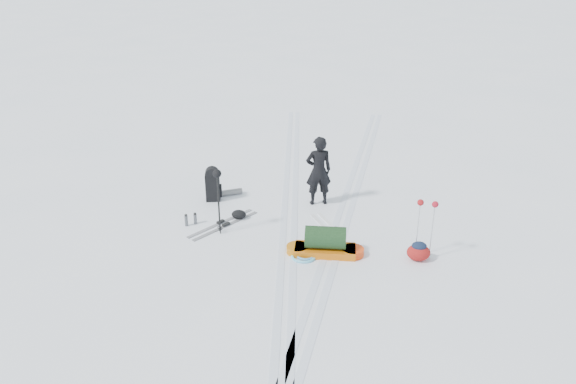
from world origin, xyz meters
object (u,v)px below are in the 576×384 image
at_px(skier, 319,171).
at_px(ski_poles_black, 217,181).
at_px(pulk_sled, 325,244).
at_px(expedition_rucksack, 215,185).

height_order(skier, ski_poles_black, skier).
bearing_deg(ski_poles_black, skier, 53.62).
distance_m(skier, pulk_sled, 2.46).
bearing_deg(pulk_sled, ski_poles_black, 163.15).
bearing_deg(skier, pulk_sled, 81.15).
bearing_deg(skier, ski_poles_black, 24.33).
height_order(skier, expedition_rucksack, skier).
distance_m(pulk_sled, ski_poles_black, 2.59).
bearing_deg(expedition_rucksack, skier, -8.85).
distance_m(skier, expedition_rucksack, 2.54).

